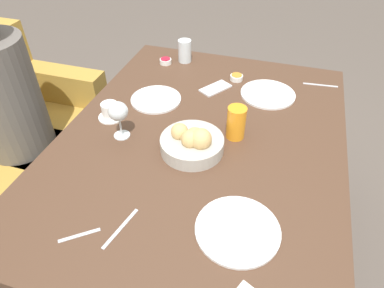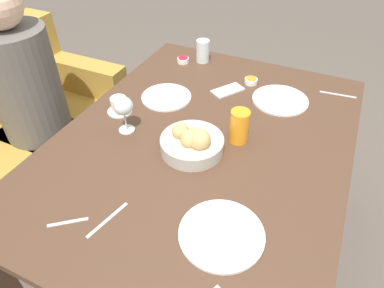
{
  "view_description": "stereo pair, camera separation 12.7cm",
  "coord_description": "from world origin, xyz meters",
  "px_view_note": "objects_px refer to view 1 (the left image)",
  "views": [
    {
      "loc": [
        -1.0,
        -0.27,
        1.6
      ],
      "look_at": [
        -0.08,
        0.01,
        0.78
      ],
      "focal_mm": 32.0,
      "sensor_mm": 36.0,
      "label": 1
    },
    {
      "loc": [
        -0.96,
        -0.39,
        1.6
      ],
      "look_at": [
        -0.08,
        0.01,
        0.78
      ],
      "focal_mm": 32.0,
      "sensor_mm": 36.0,
      "label": 2
    }
  ],
  "objects_px": {
    "seated_person": "(15,127)",
    "juice_glass": "(236,123)",
    "fork_silver": "(121,228)",
    "jam_bowl_honey": "(236,77)",
    "knife_silver": "(320,85)",
    "coffee_cup": "(110,111)",
    "cell_phone": "(216,88)",
    "plate_near_right": "(268,94)",
    "water_tumbler": "(185,51)",
    "jam_bowl_berry": "(166,61)",
    "plate_far_center": "(156,99)",
    "wine_glass": "(118,113)",
    "bread_basket": "(192,142)",
    "spoon_coffee": "(79,235)",
    "plate_near_left": "(238,230)"
  },
  "relations": [
    {
      "from": "cell_phone",
      "to": "plate_near_right",
      "type": "bearing_deg",
      "value": -85.26
    },
    {
      "from": "jam_bowl_honey",
      "to": "knife_silver",
      "type": "xyz_separation_m",
      "value": [
        0.07,
        -0.4,
        -0.01
      ]
    },
    {
      "from": "bread_basket",
      "to": "plate_near_left",
      "type": "height_order",
      "value": "bread_basket"
    },
    {
      "from": "wine_glass",
      "to": "fork_silver",
      "type": "bearing_deg",
      "value": -154.6
    },
    {
      "from": "juice_glass",
      "to": "fork_silver",
      "type": "distance_m",
      "value": 0.59
    },
    {
      "from": "plate_near_left",
      "to": "coffee_cup",
      "type": "height_order",
      "value": "coffee_cup"
    },
    {
      "from": "coffee_cup",
      "to": "bread_basket",
      "type": "bearing_deg",
      "value": -104.76
    },
    {
      "from": "wine_glass",
      "to": "plate_near_right",
      "type": "bearing_deg",
      "value": -47.36
    },
    {
      "from": "coffee_cup",
      "to": "fork_silver",
      "type": "bearing_deg",
      "value": -149.94
    },
    {
      "from": "plate_near_left",
      "to": "jam_bowl_berry",
      "type": "relative_size",
      "value": 4.09
    },
    {
      "from": "knife_silver",
      "to": "jam_bowl_honey",
      "type": "bearing_deg",
      "value": 99.73
    },
    {
      "from": "bread_basket",
      "to": "fork_silver",
      "type": "xyz_separation_m",
      "value": [
        -0.4,
        0.1,
        -0.04
      ]
    },
    {
      "from": "spoon_coffee",
      "to": "wine_glass",
      "type": "bearing_deg",
      "value": 10.66
    },
    {
      "from": "seated_person",
      "to": "wine_glass",
      "type": "xyz_separation_m",
      "value": [
        -0.14,
        -0.71,
        0.34
      ]
    },
    {
      "from": "plate_near_right",
      "to": "juice_glass",
      "type": "height_order",
      "value": "juice_glass"
    },
    {
      "from": "juice_glass",
      "to": "spoon_coffee",
      "type": "distance_m",
      "value": 0.69
    },
    {
      "from": "bread_basket",
      "to": "cell_phone",
      "type": "height_order",
      "value": "bread_basket"
    },
    {
      "from": "juice_glass",
      "to": "spoon_coffee",
      "type": "xyz_separation_m",
      "value": [
        -0.59,
        0.34,
        -0.07
      ]
    },
    {
      "from": "plate_far_center",
      "to": "knife_silver",
      "type": "distance_m",
      "value": 0.8
    },
    {
      "from": "juice_glass",
      "to": "wine_glass",
      "type": "height_order",
      "value": "wine_glass"
    },
    {
      "from": "wine_glass",
      "to": "fork_silver",
      "type": "xyz_separation_m",
      "value": [
        -0.4,
        -0.19,
        -0.11
      ]
    },
    {
      "from": "jam_bowl_berry",
      "to": "knife_silver",
      "type": "bearing_deg",
      "value": -89.35
    },
    {
      "from": "plate_near_right",
      "to": "jam_bowl_honey",
      "type": "distance_m",
      "value": 0.19
    },
    {
      "from": "seated_person",
      "to": "juice_glass",
      "type": "height_order",
      "value": "seated_person"
    },
    {
      "from": "wine_glass",
      "to": "juice_glass",
      "type": "bearing_deg",
      "value": -73.16
    },
    {
      "from": "bread_basket",
      "to": "plate_far_center",
      "type": "distance_m",
      "value": 0.39
    },
    {
      "from": "jam_bowl_honey",
      "to": "spoon_coffee",
      "type": "bearing_deg",
      "value": 165.85
    },
    {
      "from": "plate_near_left",
      "to": "cell_phone",
      "type": "distance_m",
      "value": 0.8
    },
    {
      "from": "plate_far_center",
      "to": "juice_glass",
      "type": "relative_size",
      "value": 1.7
    },
    {
      "from": "jam_bowl_berry",
      "to": "knife_silver",
      "type": "xyz_separation_m",
      "value": [
        0.01,
        -0.79,
        -0.01
      ]
    },
    {
      "from": "seated_person",
      "to": "spoon_coffee",
      "type": "distance_m",
      "value": 1.02
    },
    {
      "from": "plate_far_center",
      "to": "jam_bowl_honey",
      "type": "distance_m",
      "value": 0.42
    },
    {
      "from": "plate_near_right",
      "to": "coffee_cup",
      "type": "bearing_deg",
      "value": 121.41
    },
    {
      "from": "jam_bowl_berry",
      "to": "jam_bowl_honey",
      "type": "xyz_separation_m",
      "value": [
        -0.06,
        -0.4,
        0.0
      ]
    },
    {
      "from": "wine_glass",
      "to": "knife_silver",
      "type": "relative_size",
      "value": 0.96
    },
    {
      "from": "water_tumbler",
      "to": "plate_near_right",
      "type": "bearing_deg",
      "value": -113.87
    },
    {
      "from": "coffee_cup",
      "to": "cell_phone",
      "type": "bearing_deg",
      "value": -46.12
    },
    {
      "from": "knife_silver",
      "to": "plate_far_center",
      "type": "bearing_deg",
      "value": 116.61
    },
    {
      "from": "seated_person",
      "to": "plate_far_center",
      "type": "relative_size",
      "value": 5.38
    },
    {
      "from": "coffee_cup",
      "to": "jam_bowl_berry",
      "type": "height_order",
      "value": "coffee_cup"
    },
    {
      "from": "wine_glass",
      "to": "coffee_cup",
      "type": "height_order",
      "value": "wine_glass"
    },
    {
      "from": "fork_silver",
      "to": "spoon_coffee",
      "type": "distance_m",
      "value": 0.12
    },
    {
      "from": "wine_glass",
      "to": "jam_bowl_berry",
      "type": "relative_size",
      "value": 2.51
    },
    {
      "from": "jam_bowl_honey",
      "to": "fork_silver",
      "type": "height_order",
      "value": "jam_bowl_honey"
    },
    {
      "from": "jam_bowl_berry",
      "to": "plate_far_center",
      "type": "bearing_deg",
      "value": -166.55
    },
    {
      "from": "plate_near_right",
      "to": "water_tumbler",
      "type": "xyz_separation_m",
      "value": [
        0.21,
        0.47,
        0.05
      ]
    },
    {
      "from": "jam_bowl_berry",
      "to": "coffee_cup",
      "type": "bearing_deg",
      "value": 174.63
    },
    {
      "from": "jam_bowl_berry",
      "to": "fork_silver",
      "type": "relative_size",
      "value": 0.39
    },
    {
      "from": "juice_glass",
      "to": "fork_silver",
      "type": "xyz_separation_m",
      "value": [
        -0.53,
        0.24,
        -0.07
      ]
    },
    {
      "from": "spoon_coffee",
      "to": "coffee_cup",
      "type": "bearing_deg",
      "value": 18.36
    }
  ]
}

